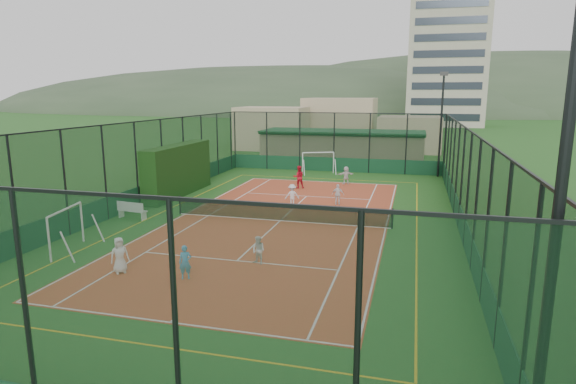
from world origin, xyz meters
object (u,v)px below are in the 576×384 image
Objects in this scene: floodlight_se at (551,276)px; futsal_goal_far at (318,163)px; floodlight_ne at (441,125)px; apartment_tower at (447,51)px; child_near_left at (120,255)px; child_far_right at (338,194)px; clubhouse at (342,147)px; child_near_mid at (185,262)px; child_far_left at (292,195)px; child_near_right at (258,250)px; futsal_goal_near at (67,231)px; white_bench at (132,210)px; child_far_back at (346,175)px; coach at (299,177)px.

floodlight_se is 33.82m from futsal_goal_far.
floodlight_ne is 66.39m from apartment_tower.
apartment_tower reaches higher than child_near_left.
futsal_goal_far is 11.63m from child_far_right.
apartment_tower reaches higher than clubhouse.
apartment_tower is 79.38m from child_far_right.
child_near_mid is 0.93× the size of child_far_left.
futsal_goal_near is at bearing -155.90° from child_near_right.
child_near_right is at bearing -107.96° from futsal_goal_far.
clubhouse is 5.38× the size of futsal_goal_near.
child_near_mid is (6.68, -7.09, 0.15)m from white_bench.
futsal_goal_near reaches higher than child_near_mid.
futsal_goal_near is 1.03× the size of futsal_goal_far.
white_bench is at bearing 26.29° from child_far_right.
futsal_goal_far is 2.00× the size of child_near_left.
child_far_back is (5.62, 20.13, -0.02)m from child_near_left.
apartment_tower reaches higher than child_near_mid.
coach is at bearing 118.05° from child_near_right.
floodlight_ne is 10.26m from futsal_goal_far.
child_far_left is 0.83× the size of coach.
child_near_left is 5.21m from child_near_right.
white_bench is 0.61× the size of futsal_goal_near.
child_near_mid is (-13.12, -90.64, -14.37)m from apartment_tower.
apartment_tower is 80.83m from child_far_left.
child_near_mid is 1.11× the size of child_near_right.
floodlight_ne reaches higher than futsal_goal_far.
child_near_mid is at bearing 64.45° from child_far_left.
child_near_mid is at bearing 140.70° from floodlight_se.
child_far_right is (9.76, 11.59, -0.27)m from futsal_goal_near.
apartment_tower is at bearing 84.85° from white_bench.
apartment_tower is 24.10× the size of child_near_mid.
coach is at bearing 12.98° from child_far_back.
clubhouse is at bearing -101.31° from apartment_tower.
apartment_tower reaches higher than white_bench.
apartment_tower is at bearing -123.58° from coach.
child_near_mid is 17.60m from coach.
child_near_left is 2.64m from child_near_mid.
child_far_right is at bearing -117.37° from floodlight_ne.
child_far_right is 0.95× the size of child_far_back.
child_far_back is (-0.49, 6.88, 0.03)m from child_far_right.
child_near_mid is 20.27m from child_far_back.
floodlight_se is at bearing 92.56° from child_far_left.
apartment_tower is (12.00, 60.00, 13.43)m from clubhouse.
futsal_goal_far is (-13.09, -66.36, -14.12)m from apartment_tower.
child_near_left reaches higher than child_far_back.
child_far_right is at bearing -96.04° from futsal_goal_far.
floodlight_ne is at bearing -17.55° from futsal_goal_far.
child_far_back is (9.27, 18.48, -0.24)m from futsal_goal_near.
futsal_goal_far reaches higher than child_far_right.
futsal_goal_near reaches higher than child_far_back.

